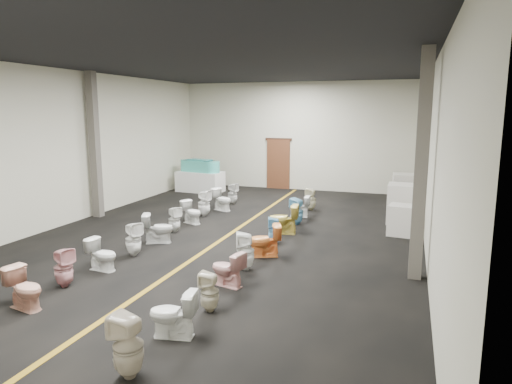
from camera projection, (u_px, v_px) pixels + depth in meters
floor at (225, 238)px, 12.09m from camera, size 16.00×16.00×0.00m
ceiling at (223, 62)px, 11.29m from camera, size 16.00×16.00×0.00m
wall_back at (297, 136)px, 19.15m from camera, size 10.00×0.00×10.00m
wall_left at (65, 148)px, 13.27m from camera, size 0.00×16.00×16.00m
wall_right at (432, 159)px, 10.11m from camera, size 0.00×16.00×16.00m
aisle_stripe at (225, 237)px, 12.09m from camera, size 0.12×15.60×0.01m
back_door at (278, 164)px, 19.56m from camera, size 1.00×0.10×2.10m
door_frame at (279, 139)px, 19.38m from camera, size 1.15×0.08×0.10m
column_left at (95, 146)px, 14.12m from camera, size 0.25×0.25×4.50m
column_right at (421, 167)px, 8.79m from camera, size 0.25×0.25×4.50m
display_table at (200, 182)px, 18.91m from camera, size 1.94×1.07×0.83m
bathtub at (200, 166)px, 18.79m from camera, size 1.83×0.92×0.55m
appliance_crate_a at (401, 220)px, 12.28m from camera, size 0.72×0.72×0.82m
appliance_crate_b at (402, 204)px, 13.57m from camera, size 0.87×0.87×1.17m
appliance_crate_c at (403, 199)px, 14.99m from camera, size 0.96×0.96×0.93m
appliance_crate_d at (404, 189)px, 16.19m from camera, size 0.83×0.83×1.11m
toilet_left_2 at (25, 288)px, 7.69m from camera, size 0.77×0.53×0.72m
toilet_left_3 at (64, 267)px, 8.64m from camera, size 0.43×0.43×0.77m
toilet_left_4 at (102, 255)px, 9.56m from camera, size 0.70×0.44×0.68m
toilet_left_5 at (133, 239)px, 10.51m from camera, size 0.48×0.48×0.80m
toilet_left_6 at (158, 228)px, 11.55m from camera, size 0.85×0.69×0.76m
toilet_left_7 at (174, 219)px, 12.56m from camera, size 0.44×0.43×0.72m
toilet_left_8 at (192, 212)px, 13.55m from camera, size 0.76×0.61×0.68m
toilet_left_9 at (204, 203)px, 14.47m from camera, size 0.42×0.42×0.84m
toilet_left_10 at (222, 200)px, 15.33m from camera, size 0.83×0.65×0.74m
toilet_left_11 at (233, 194)px, 16.36m from camera, size 0.40×0.39×0.76m
toilet_right_0 at (128, 346)px, 5.68m from camera, size 0.41×0.40×0.85m
toilet_right_1 at (173, 314)px, 6.71m from camera, size 0.77×0.52×0.72m
toilet_right_2 at (210, 292)px, 7.58m from camera, size 0.34×0.33×0.69m
toilet_right_3 at (227, 269)px, 8.69m from camera, size 0.75×0.54×0.69m
toilet_right_4 at (245, 251)px, 9.56m from camera, size 0.49×0.49×0.82m
toilet_right_5 at (265, 241)px, 10.46m from camera, size 0.85×0.67×0.76m
toilet_right_6 at (274, 230)px, 11.51m from camera, size 0.39×0.39×0.68m
toilet_right_7 at (284, 219)px, 12.41m from camera, size 0.84×0.55×0.81m
toilet_right_8 at (297, 211)px, 13.40m from camera, size 0.46×0.46×0.79m
toilet_right_9 at (299, 206)px, 14.38m from camera, size 0.70×0.43×0.68m
toilet_right_10 at (311, 199)px, 15.35m from camera, size 0.38×0.37×0.75m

